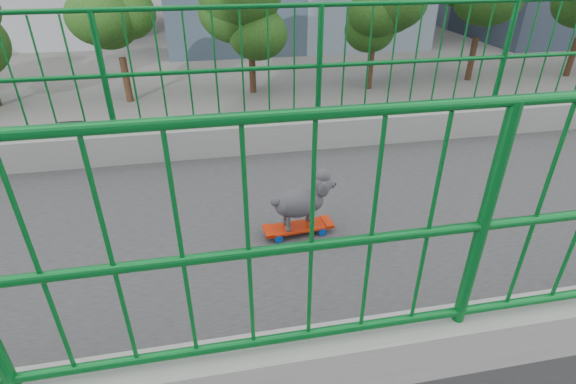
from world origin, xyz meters
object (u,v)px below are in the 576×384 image
at_px(car_1, 566,190).
at_px(car_3, 345,139).
at_px(car_2, 151,189).
at_px(car_4, 79,134).
at_px(poodle, 302,200).
at_px(skateboard, 298,228).

xyz_separation_m(car_1, car_3, (-6.40, -6.64, -0.05)).
distance_m(car_2, car_3, 9.27).
bearing_deg(car_4, poodle, -159.70).
bearing_deg(car_3, poodle, 160.21).
bearing_deg(poodle, car_2, -170.94).
bearing_deg(car_3, car_4, 75.83).
distance_m(car_2, car_4, 7.53).
bearing_deg(car_1, car_3, -133.96).
bearing_deg(poodle, car_1, 122.66).
distance_m(car_1, car_3, 9.22).
xyz_separation_m(car_2, car_3, (-3.20, 8.70, 0.07)).
bearing_deg(car_2, car_1, -101.79).
height_order(car_1, car_4, car_1).
height_order(skateboard, car_4, skateboard).
bearing_deg(skateboard, car_4, -164.33).
relative_size(poodle, car_4, 0.12).
xyz_separation_m(car_3, car_4, (-3.20, -12.67, -0.09)).
xyz_separation_m(skateboard, car_1, (-9.34, 12.33, -6.25)).
relative_size(poodle, car_3, 0.09).
height_order(poodle, car_1, poodle).
height_order(car_1, car_2, car_1).
relative_size(poodle, car_1, 0.10).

